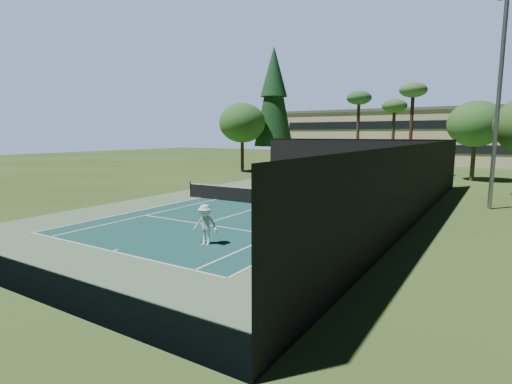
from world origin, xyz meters
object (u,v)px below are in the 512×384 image
tennis_net (268,197)px  tennis_ball_b (265,196)px  player (205,225)px  tennis_ball_d (252,190)px  tennis_ball_a (31,236)px  park_bench (307,173)px  tennis_ball_c (286,194)px  trash_bin (334,175)px

tennis_net → tennis_ball_b: 3.73m
player → tennis_ball_b: (-4.46, 12.31, -0.80)m
tennis_ball_b → tennis_ball_d: (-2.41, 1.99, 0.00)m
tennis_ball_a → park_bench: (0.50, 27.90, 0.52)m
player → tennis_ball_d: (-6.87, 14.30, -0.80)m
player → park_bench: player is taller
tennis_ball_c → tennis_ball_d: same height
player → trash_bin: bearing=88.0°
park_bench → trash_bin: park_bench is taller
tennis_ball_a → park_bench: bearing=89.0°
player → tennis_ball_b: bearing=99.0°
tennis_ball_d → tennis_ball_c: bearing=-4.1°
tennis_ball_b → tennis_net: bearing=-57.0°
tennis_net → player: size_ratio=7.70×
tennis_ball_a → park_bench: 27.91m
trash_bin → tennis_ball_a: bearing=-97.1°
park_bench → trash_bin: (2.96, -0.14, -0.07)m
tennis_ball_d → trash_bin: 10.81m
tennis_net → tennis_ball_a: tennis_net is taller
tennis_ball_b → park_bench: 12.75m
tennis_ball_d → park_bench: bearing=89.9°
park_bench → player: bearing=-74.6°
tennis_ball_a → tennis_ball_c: size_ratio=0.79×
tennis_ball_c → player: bearing=-75.5°
player → tennis_ball_a: (-7.35, -3.08, -0.81)m
tennis_net → player: bearing=-75.1°
tennis_net → tennis_ball_d: (-4.42, 5.08, -0.52)m
tennis_ball_c → tennis_ball_d: size_ratio=0.99×
player → tennis_ball_a: 8.01m
tennis_net → tennis_ball_b: tennis_net is taller
tennis_net → tennis_ball_c: size_ratio=166.52×
tennis_ball_a → tennis_ball_d: bearing=88.4°
tennis_ball_a → tennis_net: bearing=68.3°
tennis_ball_a → tennis_ball_b: bearing=79.4°
tennis_net → tennis_ball_d: tennis_net is taller
player → park_bench: 25.75m
tennis_ball_c → tennis_ball_d: (-3.24, 0.23, 0.00)m
tennis_net → park_bench: bearing=105.8°
tennis_ball_b → trash_bin: bearing=87.4°
trash_bin → tennis_ball_d: bearing=-106.0°
tennis_ball_c → park_bench: size_ratio=0.05×
tennis_ball_b → tennis_ball_c: tennis_ball_c is taller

